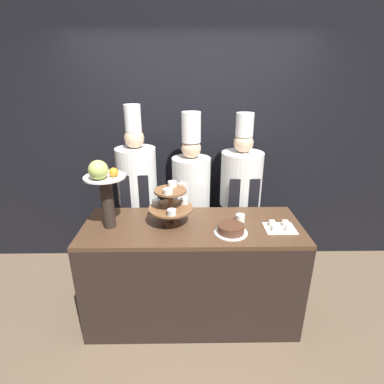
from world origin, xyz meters
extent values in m
plane|color=brown|center=(0.00, 0.00, 0.00)|extent=(14.00, 14.00, 0.00)
cube|color=black|center=(0.00, 1.38, 1.40)|extent=(10.00, 0.06, 2.80)
cube|color=black|center=(0.00, 0.34, 0.44)|extent=(1.79, 0.68, 0.89)
cube|color=#4C3321|center=(0.00, 0.34, 0.91)|extent=(1.79, 0.68, 0.03)
cylinder|color=brown|center=(-0.17, 0.37, 0.93)|extent=(0.16, 0.16, 0.02)
cylinder|color=brown|center=(-0.17, 0.37, 1.07)|extent=(0.04, 0.04, 0.30)
cylinder|color=brown|center=(-0.17, 0.37, 1.06)|extent=(0.36, 0.36, 0.02)
cylinder|color=brown|center=(-0.17, 0.37, 1.21)|extent=(0.26, 0.26, 0.02)
cylinder|color=silver|center=(-0.07, 0.45, 1.09)|extent=(0.07, 0.07, 0.04)
cylinder|color=gold|center=(-0.07, 0.45, 1.08)|extent=(0.06, 0.06, 0.03)
cylinder|color=silver|center=(-0.30, 0.43, 1.09)|extent=(0.07, 0.07, 0.04)
cylinder|color=beige|center=(-0.30, 0.43, 1.08)|extent=(0.06, 0.06, 0.03)
cylinder|color=silver|center=(-0.16, 0.24, 1.09)|extent=(0.07, 0.07, 0.04)
cylinder|color=green|center=(-0.16, 0.24, 1.08)|extent=(0.06, 0.06, 0.03)
cylinder|color=white|center=(-0.16, 0.45, 1.24)|extent=(0.07, 0.07, 0.04)
cylinder|color=white|center=(-0.19, 0.29, 1.24)|extent=(0.07, 0.07, 0.04)
cylinder|color=#2D231E|center=(-0.66, 0.32, 1.13)|extent=(0.10, 0.10, 0.42)
cylinder|color=white|center=(-0.66, 0.32, 1.35)|extent=(0.32, 0.32, 0.01)
sphere|color=orange|center=(-0.59, 0.30, 1.39)|extent=(0.07, 0.07, 0.07)
sphere|color=#84B742|center=(-0.72, 0.38, 1.39)|extent=(0.07, 0.07, 0.07)
sphere|color=#ADC160|center=(-0.68, 0.25, 1.43)|extent=(0.14, 0.14, 0.14)
cylinder|color=white|center=(0.30, 0.20, 0.93)|extent=(0.26, 0.26, 0.01)
cylinder|color=brown|center=(0.30, 0.20, 0.96)|extent=(0.21, 0.21, 0.06)
cylinder|color=#472819|center=(0.30, 0.20, 0.99)|extent=(0.20, 0.20, 0.01)
cylinder|color=white|center=(0.40, 0.39, 0.96)|extent=(0.07, 0.07, 0.06)
cube|color=white|center=(0.70, 0.27, 0.93)|extent=(0.24, 0.20, 0.01)
cube|color=silver|center=(0.65, 0.23, 0.95)|extent=(0.04, 0.04, 0.04)
cube|color=silver|center=(0.75, 0.23, 0.95)|extent=(0.04, 0.04, 0.04)
cube|color=silver|center=(0.65, 0.31, 0.95)|extent=(0.04, 0.04, 0.04)
cube|color=silver|center=(0.75, 0.31, 0.95)|extent=(0.04, 0.04, 0.04)
cube|color=#38332D|center=(-0.54, 1.00, 0.42)|extent=(0.29, 0.16, 0.84)
cylinder|color=white|center=(-0.54, 1.00, 1.13)|extent=(0.39, 0.39, 0.57)
cube|color=black|center=(-0.54, 0.81, 1.01)|extent=(0.27, 0.01, 0.36)
sphere|color=#DBB28E|center=(-0.54, 1.00, 1.51)|extent=(0.19, 0.19, 0.19)
cylinder|color=white|center=(-0.54, 1.00, 1.69)|extent=(0.15, 0.15, 0.25)
cube|color=#28282D|center=(0.00, 1.00, 0.40)|extent=(0.29, 0.16, 0.80)
cylinder|color=silver|center=(0.00, 1.00, 1.06)|extent=(0.38, 0.38, 0.51)
cube|color=white|center=(0.00, 0.82, 0.95)|extent=(0.27, 0.01, 0.33)
sphere|color=#DBB28E|center=(0.00, 1.00, 1.41)|extent=(0.19, 0.19, 0.19)
cylinder|color=white|center=(0.00, 1.00, 1.61)|extent=(0.18, 0.18, 0.28)
cube|color=#28282D|center=(0.50, 1.00, 0.41)|extent=(0.31, 0.17, 0.82)
cylinder|color=white|center=(0.50, 1.00, 1.09)|extent=(0.41, 0.41, 0.54)
cube|color=black|center=(0.50, 0.80, 0.99)|extent=(0.29, 0.01, 0.35)
sphere|color=#DBB28E|center=(0.50, 1.00, 1.46)|extent=(0.19, 0.19, 0.19)
cylinder|color=white|center=(0.50, 1.00, 1.63)|extent=(0.17, 0.17, 0.22)
camera|label=1|loc=(-0.03, -1.84, 2.08)|focal=28.00mm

